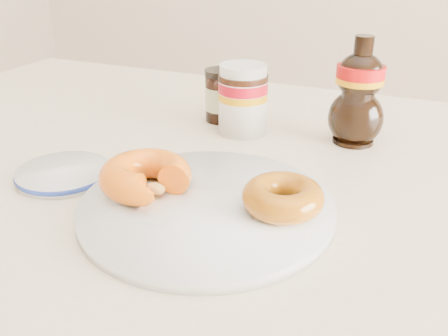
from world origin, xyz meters
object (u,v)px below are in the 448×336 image
at_px(donut_bitten, 146,176).
at_px(blue_rim_saucer, 64,173).
at_px(dining_table, 237,231).
at_px(dark_jar, 221,96).
at_px(nutella_jar, 243,96).
at_px(donut_whole, 283,197).
at_px(syrup_bottle, 359,91).
at_px(plate, 207,207).

bearing_deg(donut_bitten, blue_rim_saucer, 165.45).
relative_size(dining_table, dark_jar, 16.02).
bearing_deg(nutella_jar, donut_whole, -59.59).
distance_m(dining_table, syrup_bottle, 0.27).
xyz_separation_m(donut_whole, nutella_jar, (-0.14, 0.24, 0.03)).
bearing_deg(dining_table, nutella_jar, 109.48).
height_order(dining_table, nutella_jar, nutella_jar).
relative_size(plate, dark_jar, 3.30).
height_order(donut_bitten, dark_jar, dark_jar).
relative_size(donut_bitten, nutella_jar, 0.99).
distance_m(dark_jar, blue_rim_saucer, 0.30).
height_order(donut_bitten, donut_whole, donut_bitten).
xyz_separation_m(donut_bitten, dark_jar, (-0.03, 0.29, 0.01)).
bearing_deg(donut_whole, blue_rim_saucer, -178.41).
height_order(dining_table, donut_whole, donut_whole).
distance_m(dining_table, donut_bitten, 0.17).
xyz_separation_m(nutella_jar, syrup_bottle, (0.17, 0.03, 0.02)).
xyz_separation_m(donut_bitten, donut_whole, (0.16, 0.02, -0.00)).
relative_size(donut_bitten, syrup_bottle, 0.67).
relative_size(dark_jar, blue_rim_saucer, 0.71).
relative_size(dining_table, syrup_bottle, 8.75).
distance_m(syrup_bottle, blue_rim_saucer, 0.43).
bearing_deg(dining_table, donut_bitten, -126.59).
height_order(dining_table, donut_bitten, donut_bitten).
height_order(dining_table, dark_jar, dark_jar).
bearing_deg(donut_bitten, plate, -8.18).
xyz_separation_m(syrup_bottle, blue_rim_saucer, (-0.32, -0.27, -0.07)).
xyz_separation_m(dark_jar, blue_rim_saucer, (-0.10, -0.28, -0.04)).
height_order(donut_whole, nutella_jar, nutella_jar).
distance_m(syrup_bottle, dark_jar, 0.23).
xyz_separation_m(nutella_jar, dark_jar, (-0.05, 0.04, -0.02)).
xyz_separation_m(dining_table, nutella_jar, (-0.06, 0.16, 0.14)).
bearing_deg(plate, blue_rim_saucer, 177.63).
bearing_deg(syrup_bottle, blue_rim_saucer, -139.89).
bearing_deg(plate, dark_jar, 110.46).
distance_m(donut_bitten, nutella_jar, 0.26).
relative_size(syrup_bottle, dark_jar, 1.83).
bearing_deg(dining_table, dark_jar, 119.24).
bearing_deg(syrup_bottle, donut_bitten, -124.02).
bearing_deg(dining_table, plate, -89.31).
height_order(donut_bitten, nutella_jar, nutella_jar).
height_order(plate, dark_jar, dark_jar).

